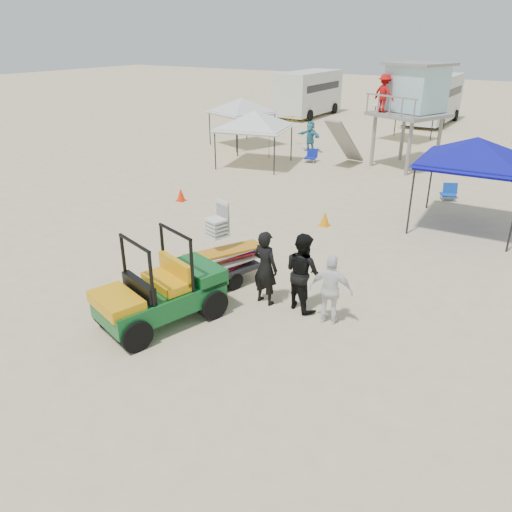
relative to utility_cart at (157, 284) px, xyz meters
The scene contains 20 objects.
ground 1.80m from the utility_cart, 52.70° to the right, with size 140.00×140.00×0.00m, color beige.
utility_cart is the anchor object (origin of this frame).
surf_trailer 2.34m from the utility_cart, 89.79° to the left, with size 1.63×2.31×1.94m.
man_left 2.54m from the utility_cart, 53.22° to the left, with size 0.67×0.44×1.84m, color black.
man_mid 3.30m from the utility_cart, 43.95° to the left, with size 0.92×0.71×1.88m, color black.
man_right 3.82m from the utility_cart, 32.30° to the left, with size 0.96×0.40×1.64m, color white.
lifeguard_tower 17.19m from the utility_cart, 89.60° to the left, with size 3.77×3.77×4.63m.
canopy_blue 11.03m from the utility_cart, 65.89° to the left, with size 3.30×3.30×3.41m.
canopy_white_a 14.76m from the utility_cart, 114.43° to the left, with size 3.69×3.69×3.00m.
canopy_white_b 19.24m from the utility_cart, 118.55° to the left, with size 3.60×3.60×3.05m.
canopy_white_c 23.35m from the utility_cart, 94.61° to the left, with size 3.11×3.11×3.26m.
umbrella_a 16.14m from the utility_cart, 112.57° to the left, with size 1.70×1.73×1.56m, color red.
umbrella_b 19.60m from the utility_cart, 110.15° to the left, with size 1.89×1.93×1.73m, color #D2C912.
cone_near 7.62m from the utility_cart, 86.39° to the left, with size 0.34×0.34×0.50m, color orange.
cone_far 8.89m from the utility_cart, 127.43° to the left, with size 0.34×0.34×0.50m, color #FF2E08.
beach_chair_a 15.97m from the utility_cart, 104.59° to the left, with size 0.64×0.69×0.64m.
beach_chair_b 13.23m from the utility_cart, 75.53° to the left, with size 0.70×0.78×0.64m.
rv_far_left 30.85m from the utility_cart, 111.05° to the left, with size 2.64×6.80×3.25m.
rv_mid_left 30.36m from the utility_cart, 93.93° to the left, with size 2.65×6.50×3.25m.
distant_beachgoers 16.15m from the utility_cart, 90.15° to the left, with size 14.53×4.42×1.69m.
Camera 1 is at (6.12, -5.78, 6.01)m, focal length 35.00 mm.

